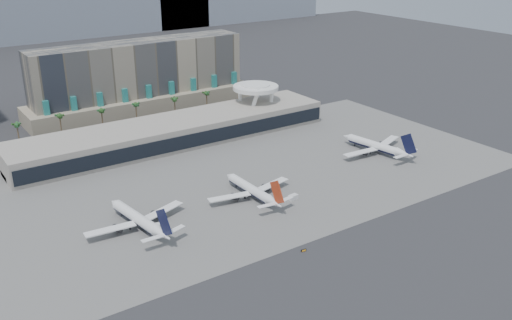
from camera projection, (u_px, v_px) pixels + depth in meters
ground at (308, 225)px, 213.87m from camera, size 900.00×900.00×0.00m
apron_pad at (231, 177)px, 256.05m from camera, size 260.00×130.00×0.06m
mountain_ridge at (38, 8)px, 577.78m from camera, size 680.00×60.00×70.00m
hotel at (141, 83)px, 346.60m from camera, size 140.00×30.00×42.00m
terminal at (175, 131)px, 295.69m from camera, size 170.00×32.50×14.50m
saucer_structure at (256, 90)px, 324.67m from camera, size 26.00×26.00×21.89m
palm_row at (158, 105)px, 324.83m from camera, size 157.80×2.80×13.10m
airliner_left at (138, 219)px, 211.00m from camera, size 40.91×42.35×14.66m
airliner_centre at (252, 190)px, 235.09m from camera, size 39.40×40.54×14.00m
airliner_right at (376, 146)px, 282.58m from camera, size 41.54×43.06×14.93m
service_vehicle_a at (153, 227)px, 210.24m from camera, size 5.25×3.73×2.33m
service_vehicle_b at (293, 197)px, 234.24m from camera, size 4.25×2.75×2.06m
taxiway_sign at (304, 250)px, 196.31m from camera, size 2.02×0.64×0.91m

